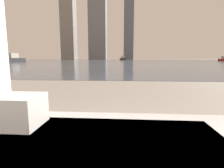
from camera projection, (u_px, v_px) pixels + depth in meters
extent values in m
cube|color=white|center=(18.00, 122.00, 0.91)|extent=(0.24, 0.21, 0.04)
cube|color=white|center=(18.00, 114.00, 0.90)|extent=(0.24, 0.21, 0.04)
cube|color=white|center=(17.00, 107.00, 0.90)|extent=(0.24, 0.21, 0.04)
cube|color=white|center=(16.00, 99.00, 0.89)|extent=(0.24, 0.21, 0.04)
cube|color=slate|center=(124.00, 61.00, 61.37)|extent=(180.00, 110.00, 0.01)
cube|color=maroon|center=(224.00, 60.00, 52.01)|extent=(1.83, 4.13, 0.70)
cube|color=#2D2D33|center=(13.00, 60.00, 38.16)|extent=(3.04, 5.48, 0.91)
cube|color=silver|center=(13.00, 56.00, 38.01)|extent=(1.75, 2.21, 1.04)
cube|color=#2D2D33|center=(123.00, 59.00, 82.29)|extent=(2.85, 5.44, 0.91)
cube|color=silver|center=(123.00, 57.00, 82.15)|extent=(1.68, 2.17, 1.04)
cube|color=gray|center=(68.00, 23.00, 115.81)|extent=(8.77, 9.01, 47.41)
cube|color=slate|center=(98.00, 11.00, 113.30)|extent=(11.27, 9.11, 62.16)
cube|color=slate|center=(129.00, 14.00, 112.18)|extent=(6.11, 11.27, 57.54)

